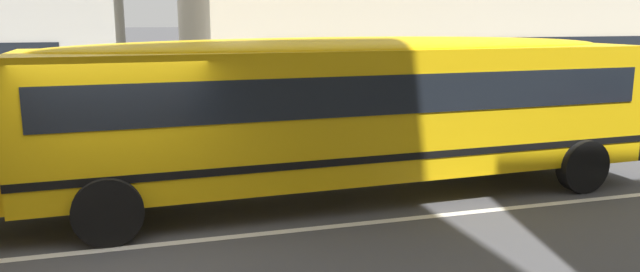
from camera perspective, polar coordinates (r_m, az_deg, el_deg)
ground_plane at (r=8.72m, az=-18.22°, el=-10.11°), size 400.00×400.00×0.00m
sidewalk_far at (r=15.60m, az=-17.69°, el=-0.72°), size 120.00×3.00×0.01m
lane_centreline at (r=8.71m, az=-18.22°, el=-10.09°), size 110.00×0.16×0.01m
school_bus at (r=10.28m, az=1.61°, el=3.12°), size 12.43×2.96×2.76m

